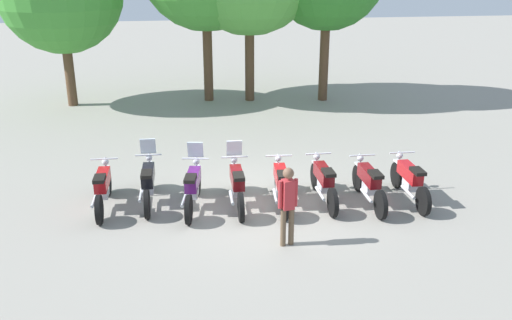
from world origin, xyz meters
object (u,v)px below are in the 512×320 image
object	(u,v)px
motorcycle_2	(193,186)
motorcycle_7	(410,180)
motorcycle_0	(103,187)
motorcycle_4	(281,183)
motorcycle_6	(369,183)
motorcycle_5	(323,181)
person_0	(288,201)
motorcycle_1	(148,182)
motorcycle_3	(237,184)

from	to	relation	value
motorcycle_2	motorcycle_7	xyz separation A→B (m)	(4.98, -0.30, -0.01)
motorcycle_0	motorcycle_4	distance (m)	4.00
motorcycle_4	motorcycle_6	world-z (taller)	same
motorcycle_7	motorcycle_6	bearing A→B (deg)	93.27
motorcycle_4	motorcycle_5	bearing A→B (deg)	-85.61
person_0	motorcycle_1	bearing A→B (deg)	-142.25
motorcycle_2	motorcycle_4	xyz separation A→B (m)	(1.99, -0.09, -0.01)
motorcycle_0	motorcycle_2	bearing A→B (deg)	-96.88
motorcycle_1	motorcycle_2	size ratio (longest dim) A/B	1.01
motorcycle_0	motorcycle_3	xyz separation A→B (m)	(2.99, -0.28, 0.01)
motorcycle_1	motorcycle_3	xyz separation A→B (m)	(1.99, -0.42, 0.00)
motorcycle_6	person_0	bearing A→B (deg)	126.98
motorcycle_0	motorcycle_7	world-z (taller)	same
motorcycle_5	motorcycle_7	distance (m)	2.00
motorcycle_1	motorcycle_5	bearing A→B (deg)	-96.27
motorcycle_4	motorcycle_3	bearing A→B (deg)	90.68
motorcycle_7	person_0	bearing A→B (deg)	118.52
motorcycle_2	motorcycle_1	bearing A→B (deg)	77.48
motorcycle_2	person_0	size ratio (longest dim) A/B	1.34
motorcycle_7	person_0	size ratio (longest dim) A/B	1.35
motorcycle_1	motorcycle_4	size ratio (longest dim) A/B	1.00
motorcycle_1	motorcycle_5	distance (m)	4.02
motorcycle_0	motorcycle_4	xyz separation A→B (m)	(3.99, -0.35, 0.00)
motorcycle_2	person_0	bearing A→B (deg)	-129.81
motorcycle_1	person_0	world-z (taller)	person_0
motorcycle_3	motorcycle_6	world-z (taller)	motorcycle_3
motorcycle_4	person_0	world-z (taller)	person_0
motorcycle_3	motorcycle_5	size ratio (longest dim) A/B	1.00
motorcycle_6	person_0	xyz separation A→B (m)	(-2.22, -1.67, 0.44)
motorcycle_5	motorcycle_6	xyz separation A→B (m)	(1.00, -0.25, 0.00)
motorcycle_6	motorcycle_5	bearing A→B (deg)	75.71
motorcycle_7	motorcycle_1	bearing A→B (deg)	83.75
motorcycle_4	motorcycle_5	xyz separation A→B (m)	(0.99, -0.00, 0.00)
motorcycle_2	motorcycle_3	size ratio (longest dim) A/B	0.99
motorcycle_2	motorcycle_6	bearing A→B (deg)	-85.81
motorcycle_3	motorcycle_5	bearing A→B (deg)	-91.25
motorcycle_0	motorcycle_2	world-z (taller)	motorcycle_2
motorcycle_4	motorcycle_6	size ratio (longest dim) A/B	1.00
motorcycle_1	motorcycle_0	bearing A→B (deg)	99.05
motorcycle_1	motorcycle_6	bearing A→B (deg)	-97.76
motorcycle_5	motorcycle_6	distance (m)	1.03
motorcycle_0	person_0	world-z (taller)	person_0
motorcycle_3	motorcycle_7	xyz separation A→B (m)	(3.99, -0.27, -0.01)
motorcycle_0	motorcycle_1	bearing A→B (deg)	-81.36
motorcycle_4	motorcycle_5	world-z (taller)	same
motorcycle_3	person_0	world-z (taller)	person_0
motorcycle_0	motorcycle_5	world-z (taller)	same
motorcycle_6	motorcycle_1	bearing A→B (deg)	81.52
motorcycle_5	motorcycle_7	world-z (taller)	same
motorcycle_0	motorcycle_1	xyz separation A→B (m)	(1.00, 0.15, 0.01)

